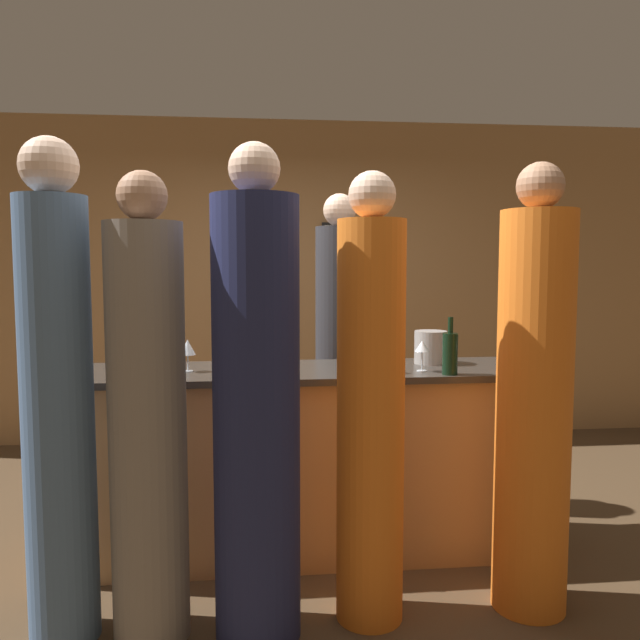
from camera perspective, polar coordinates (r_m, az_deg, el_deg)
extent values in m
plane|color=#4C3823|center=(3.61, -1.95, -20.24)|extent=(14.00, 14.00, 0.00)
cube|color=#A37547|center=(5.53, -3.60, 3.51)|extent=(8.00, 0.06, 2.80)
cube|color=black|center=(5.54, 2.45, 7.14)|extent=(0.44, 0.02, 0.34)
cube|color=silver|center=(5.53, 2.47, 7.14)|extent=(0.39, 0.00, 0.29)
cube|color=#B27F4C|center=(3.44, -1.98, -12.98)|extent=(2.41, 0.57, 0.96)
cube|color=#332D28|center=(3.32, -2.00, -4.77)|extent=(2.47, 0.63, 0.03)
cylinder|color=#2D2D33|center=(4.07, 1.77, -4.15)|extent=(0.31, 0.31, 1.79)
sphere|color=beige|center=(4.04, 1.81, 10.01)|extent=(0.21, 0.21, 0.21)
cylinder|color=#4C6B93|center=(2.76, -22.81, -8.63)|extent=(0.28, 0.28, 1.82)
sphere|color=beige|center=(2.72, -23.55, 12.82)|extent=(0.23, 0.23, 0.23)
cylinder|color=orange|center=(2.94, 18.93, -8.07)|extent=(0.33, 0.33, 1.78)
sphere|color=#A37556|center=(2.89, 19.50, 11.49)|extent=(0.20, 0.20, 0.20)
cylinder|color=orange|center=(2.72, 4.64, -9.38)|extent=(0.29, 0.29, 1.73)
sphere|color=beige|center=(2.65, 4.78, 11.33)|extent=(0.20, 0.20, 0.20)
cylinder|color=gray|center=(2.67, -15.46, -10.00)|extent=(0.31, 0.31, 1.71)
sphere|color=#A37556|center=(2.60, -15.95, 10.86)|extent=(0.20, 0.20, 0.20)
cylinder|color=#1E234C|center=(2.59, -5.82, -9.15)|extent=(0.35, 0.35, 1.82)
sphere|color=beige|center=(2.54, -6.02, 13.63)|extent=(0.21, 0.21, 0.21)
cylinder|color=black|center=(3.19, 11.80, -3.05)|extent=(0.08, 0.08, 0.21)
cylinder|color=black|center=(3.18, 11.85, -0.46)|extent=(0.03, 0.03, 0.08)
cylinder|color=#9E9993|center=(3.54, 10.07, -2.46)|extent=(0.18, 0.18, 0.18)
cylinder|color=silver|center=(3.28, -6.23, -4.55)|extent=(0.05, 0.05, 0.01)
cylinder|color=silver|center=(3.28, -6.24, -3.84)|extent=(0.01, 0.01, 0.08)
cone|color=silver|center=(3.27, -6.25, -2.68)|extent=(0.06, 0.06, 0.06)
cylinder|color=silver|center=(3.25, -16.22, -4.81)|extent=(0.05, 0.05, 0.01)
cylinder|color=silver|center=(3.25, -16.24, -4.03)|extent=(0.01, 0.01, 0.08)
cone|color=silver|center=(3.24, -16.28, -2.69)|extent=(0.07, 0.07, 0.07)
cylinder|color=silver|center=(3.05, -8.03, -5.31)|extent=(0.05, 0.05, 0.01)
cylinder|color=silver|center=(3.04, -8.05, -4.30)|extent=(0.01, 0.01, 0.10)
cone|color=silver|center=(3.03, -8.07, -2.71)|extent=(0.07, 0.07, 0.07)
cylinder|color=silver|center=(3.30, -11.97, -4.60)|extent=(0.05, 0.05, 0.01)
cylinder|color=silver|center=(3.29, -11.98, -3.85)|extent=(0.01, 0.01, 0.08)
cone|color=silver|center=(3.28, -12.01, -2.45)|extent=(0.08, 0.08, 0.08)
cylinder|color=silver|center=(3.28, 9.29, -4.61)|extent=(0.05, 0.05, 0.01)
cylinder|color=silver|center=(3.27, 9.30, -3.71)|extent=(0.01, 0.01, 0.10)
cone|color=silver|center=(3.26, 9.32, -2.37)|extent=(0.08, 0.08, 0.06)
cylinder|color=silver|center=(3.18, -8.42, -4.89)|extent=(0.05, 0.05, 0.01)
cylinder|color=silver|center=(3.17, -8.43, -3.92)|extent=(0.01, 0.01, 0.10)
cone|color=silver|center=(3.16, -8.45, -2.49)|extent=(0.06, 0.06, 0.06)
cylinder|color=silver|center=(3.20, 5.62, -4.79)|extent=(0.05, 0.05, 0.01)
cylinder|color=silver|center=(3.19, 5.63, -3.83)|extent=(0.01, 0.01, 0.10)
cone|color=silver|center=(3.18, 5.64, -2.31)|extent=(0.07, 0.07, 0.07)
cylinder|color=silver|center=(3.31, 17.71, -4.67)|extent=(0.05, 0.05, 0.01)
cylinder|color=silver|center=(3.31, 17.74, -3.89)|extent=(0.01, 0.01, 0.09)
cone|color=silver|center=(3.30, 17.77, -2.56)|extent=(0.07, 0.07, 0.07)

